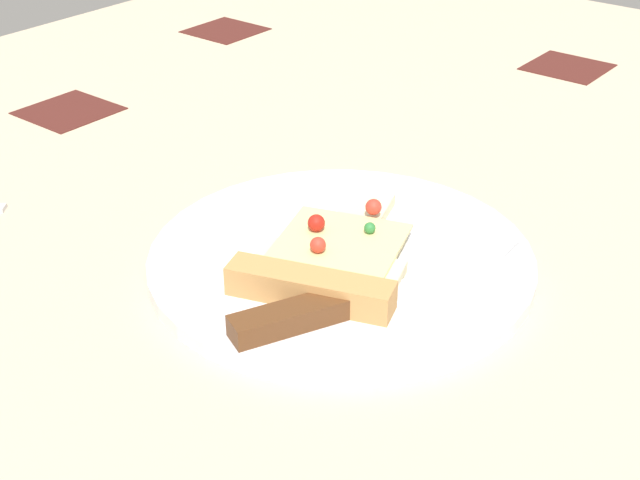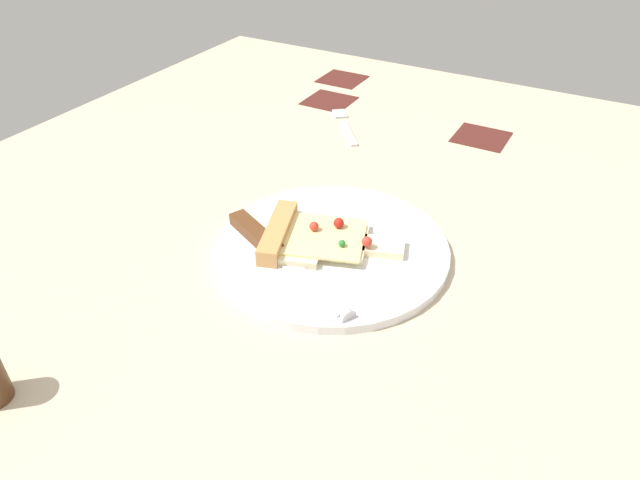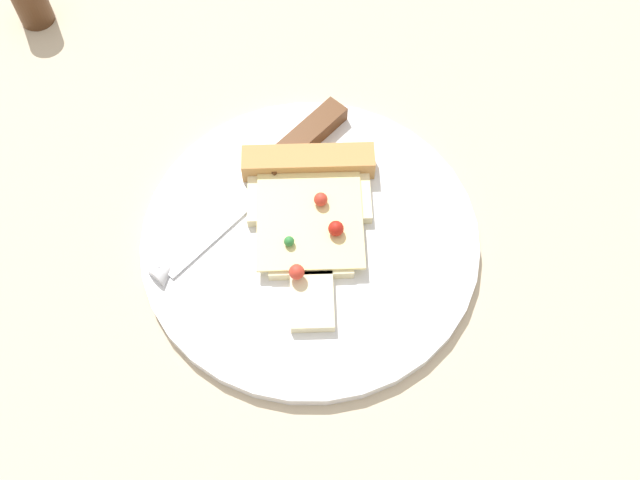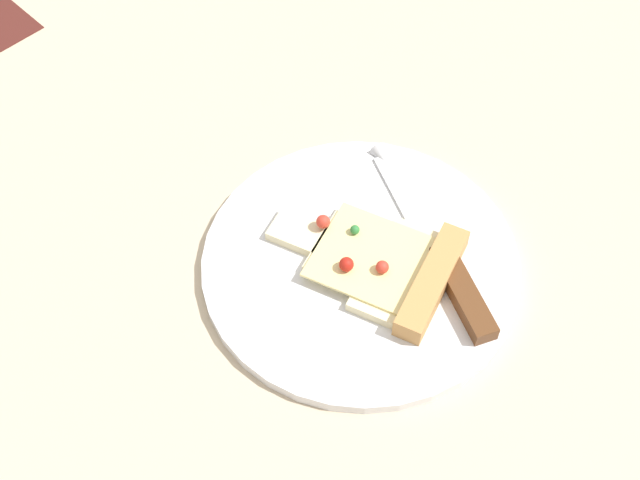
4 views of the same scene
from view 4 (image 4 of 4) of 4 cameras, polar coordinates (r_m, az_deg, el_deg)
The scene contains 4 objects.
ground_plane at distance 88.04cm, azimuth -0.18°, elevation 2.55°, with size 149.21×149.21×3.00cm.
plate at distance 81.08cm, azimuth 2.69°, elevation -1.60°, with size 29.69×29.69×1.20cm, color silver.
pizza_slice at distance 79.43cm, azimuth 4.39°, elevation -1.71°, with size 14.03×18.99×2.65cm.
knife at distance 80.74cm, azimuth 7.76°, elevation -1.11°, with size 12.01×22.65×2.45cm.
Camera 4 is at (38.16, 38.75, 67.76)cm, focal length 48.64 mm.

